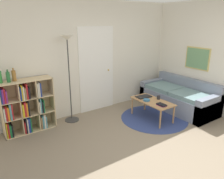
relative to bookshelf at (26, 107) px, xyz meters
name	(u,v)px	position (x,y,z in m)	size (l,w,h in m)	color
ground_plane	(165,156)	(1.63, -2.20, -0.51)	(14.00, 14.00, 0.00)	gray
wall_back	(91,59)	(1.63, 0.21, 0.77)	(7.53, 0.11, 2.60)	silver
wall_right	(196,56)	(3.92, -1.01, 0.79)	(0.08, 5.39, 2.60)	silver
rug	(154,118)	(2.54, -1.04, -0.51)	(1.52, 1.52, 0.01)	navy
bookshelf	(26,107)	(0.00, 0.00, 0.00)	(1.00, 0.34, 1.07)	beige
floor_lamp	(68,56)	(0.94, -0.06, 0.93)	(0.31, 0.31, 1.87)	#333333
couch	(179,98)	(3.49, -0.96, -0.24)	(0.88, 1.88, 0.75)	gray
coffee_table	(152,103)	(2.49, -1.01, -0.13)	(0.49, 0.98, 0.43)	#AD7F51
laptop	(144,97)	(2.49, -0.72, -0.07)	(0.37, 0.24, 0.02)	black
bowl	(147,100)	(2.37, -0.94, -0.06)	(0.15, 0.15, 0.04)	teal
book_stack_on_table	(161,105)	(2.43, -1.33, -0.06)	(0.13, 0.21, 0.04)	#7F287A
cup	(159,97)	(2.66, -1.02, -0.04)	(0.08, 0.08, 0.09)	#28282D
bottle_middle	(8,77)	(-0.23, -0.01, 0.66)	(0.07, 0.07, 0.24)	#236633
bottle_right	(14,76)	(-0.13, 0.03, 0.66)	(0.07, 0.07, 0.25)	olive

